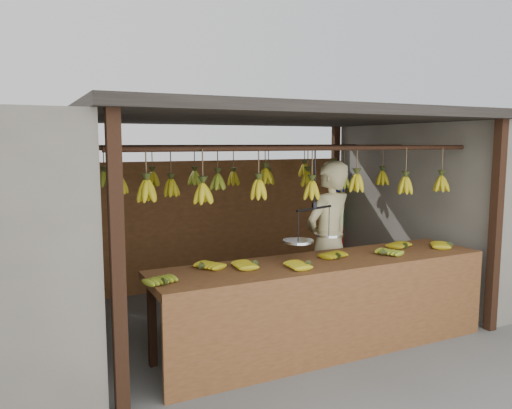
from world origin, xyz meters
TOP-DOWN VIEW (x-y plane):
  - ground at (0.00, 0.00)m, footprint 80.00×80.00m
  - stall at (0.00, 0.33)m, footprint 4.30×3.30m
  - neighbor_right at (3.60, 0.00)m, footprint 3.00×3.00m
  - counter at (0.06, -1.23)m, footprint 3.51×0.80m
  - hanging_bananas at (-0.01, 0.00)m, footprint 3.53×2.24m
  - balance_scale at (0.01, -1.00)m, footprint 0.75×0.45m
  - vendor at (0.59, -0.41)m, footprint 0.77×0.62m
  - bag_bundles at (1.94, 1.35)m, footprint 0.08×0.26m

SIDE VIEW (x-z plane):
  - ground at x=0.00m, z-range 0.00..0.00m
  - counter at x=0.06m, z-range 0.23..1.19m
  - vendor at x=0.59m, z-range 0.00..1.85m
  - bag_bundles at x=1.94m, z-range 0.39..1.62m
  - neighbor_right at x=3.60m, z-range 0.00..2.30m
  - balance_scale at x=0.01m, z-range 0.70..1.61m
  - hanging_bananas at x=-0.01m, z-range 1.42..1.80m
  - stall at x=0.00m, z-range 0.77..3.17m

